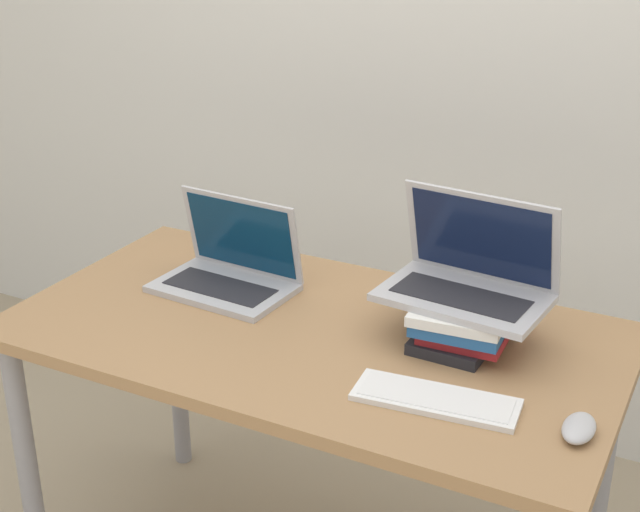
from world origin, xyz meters
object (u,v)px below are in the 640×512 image
at_px(laptop_left, 229,270).
at_px(laptop_on_books, 469,277).
at_px(book_stack, 465,320).
at_px(mouse, 579,428).
at_px(wireless_keyboard, 436,399).

bearing_deg(laptop_left, laptop_on_books, 1.72).
relative_size(book_stack, laptop_on_books, 0.73).
relative_size(laptop_on_books, mouse, 3.49).
bearing_deg(mouse, book_stack, 140.52).
bearing_deg(wireless_keyboard, laptop_on_books, 97.35).
height_order(book_stack, mouse, book_stack).
distance_m(book_stack, laptop_on_books, 0.10).
xyz_separation_m(book_stack, mouse, (0.30, -0.25, -0.04)).
bearing_deg(book_stack, mouse, -39.48).
xyz_separation_m(laptop_on_books, mouse, (0.31, -0.27, -0.13)).
height_order(laptop_on_books, mouse, laptop_on_books).
bearing_deg(book_stack, laptop_on_books, 102.84).
bearing_deg(mouse, wireless_keyboard, -176.88).
distance_m(book_stack, mouse, 0.39).
bearing_deg(laptop_left, mouse, -15.47).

